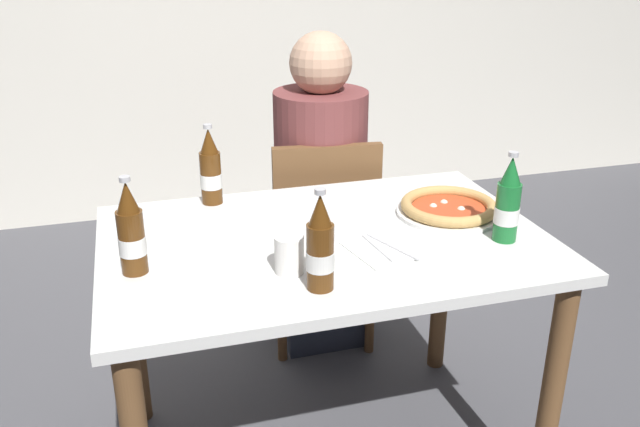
{
  "coord_description": "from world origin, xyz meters",
  "views": [
    {
      "loc": [
        -0.47,
        -1.59,
        1.51
      ],
      "look_at": [
        0.0,
        0.05,
        0.8
      ],
      "focal_mm": 37.57,
      "sensor_mm": 36.0,
      "label": 1
    }
  ],
  "objects_px": {
    "chair_behind_table": "(322,231)",
    "beer_bottle_extra": "(508,204)",
    "pizza_margherita_near": "(449,208)",
    "paper_cup": "(289,254)",
    "dining_table_main": "(325,274)",
    "diner_seated": "(321,201)",
    "beer_bottle_center": "(211,170)",
    "beer_bottle_left": "(320,248)",
    "beer_bottle_right": "(131,233)",
    "napkin_with_cutlery": "(386,248)"
  },
  "relations": [
    {
      "from": "beer_bottle_right",
      "to": "paper_cup",
      "type": "relative_size",
      "value": 2.6
    },
    {
      "from": "chair_behind_table",
      "to": "beer_bottle_center",
      "type": "xyz_separation_m",
      "value": [
        -0.43,
        -0.27,
        0.37
      ]
    },
    {
      "from": "dining_table_main",
      "to": "beer_bottle_right",
      "type": "bearing_deg",
      "value": -172.66
    },
    {
      "from": "beer_bottle_right",
      "to": "napkin_with_cutlery",
      "type": "relative_size",
      "value": 1.15
    },
    {
      "from": "dining_table_main",
      "to": "diner_seated",
      "type": "distance_m",
      "value": 0.69
    },
    {
      "from": "dining_table_main",
      "to": "beer_bottle_left",
      "type": "distance_m",
      "value": 0.36
    },
    {
      "from": "beer_bottle_left",
      "to": "beer_bottle_center",
      "type": "xyz_separation_m",
      "value": [
        -0.17,
        0.61,
        0.0
      ]
    },
    {
      "from": "chair_behind_table",
      "to": "diner_seated",
      "type": "xyz_separation_m",
      "value": [
        0.01,
        0.05,
        0.1
      ]
    },
    {
      "from": "diner_seated",
      "to": "beer_bottle_right",
      "type": "height_order",
      "value": "diner_seated"
    },
    {
      "from": "beer_bottle_extra",
      "to": "napkin_with_cutlery",
      "type": "height_order",
      "value": "beer_bottle_extra"
    },
    {
      "from": "chair_behind_table",
      "to": "pizza_margherita_near",
      "type": "relative_size",
      "value": 2.8
    },
    {
      "from": "beer_bottle_left",
      "to": "chair_behind_table",
      "type": "bearing_deg",
      "value": 73.41
    },
    {
      "from": "dining_table_main",
      "to": "beer_bottle_left",
      "type": "bearing_deg",
      "value": -108.84
    },
    {
      "from": "beer_bottle_center",
      "to": "paper_cup",
      "type": "relative_size",
      "value": 2.6
    },
    {
      "from": "paper_cup",
      "to": "beer_bottle_extra",
      "type": "bearing_deg",
      "value": 2.13
    },
    {
      "from": "paper_cup",
      "to": "pizza_margherita_near",
      "type": "bearing_deg",
      "value": 22.63
    },
    {
      "from": "diner_seated",
      "to": "dining_table_main",
      "type": "bearing_deg",
      "value": -105.15
    },
    {
      "from": "pizza_margherita_near",
      "to": "beer_bottle_extra",
      "type": "bearing_deg",
      "value": -71.68
    },
    {
      "from": "chair_behind_table",
      "to": "paper_cup",
      "type": "bearing_deg",
      "value": 75.22
    },
    {
      "from": "dining_table_main",
      "to": "chair_behind_table",
      "type": "bearing_deg",
      "value": 74.41
    },
    {
      "from": "dining_table_main",
      "to": "beer_bottle_center",
      "type": "relative_size",
      "value": 4.86
    },
    {
      "from": "chair_behind_table",
      "to": "napkin_with_cutlery",
      "type": "height_order",
      "value": "chair_behind_table"
    },
    {
      "from": "chair_behind_table",
      "to": "paper_cup",
      "type": "height_order",
      "value": "chair_behind_table"
    },
    {
      "from": "pizza_margherita_near",
      "to": "napkin_with_cutlery",
      "type": "bearing_deg",
      "value": -147.19
    },
    {
      "from": "pizza_margherita_near",
      "to": "beer_bottle_center",
      "type": "xyz_separation_m",
      "value": [
        -0.65,
        0.29,
        0.08
      ]
    },
    {
      "from": "beer_bottle_center",
      "to": "beer_bottle_extra",
      "type": "height_order",
      "value": "same"
    },
    {
      "from": "diner_seated",
      "to": "paper_cup",
      "type": "height_order",
      "value": "diner_seated"
    },
    {
      "from": "chair_behind_table",
      "to": "beer_bottle_extra",
      "type": "relative_size",
      "value": 3.44
    },
    {
      "from": "diner_seated",
      "to": "beer_bottle_right",
      "type": "bearing_deg",
      "value": -133.22
    },
    {
      "from": "paper_cup",
      "to": "beer_bottle_right",
      "type": "bearing_deg",
      "value": 163.76
    },
    {
      "from": "beer_bottle_left",
      "to": "napkin_with_cutlery",
      "type": "distance_m",
      "value": 0.29
    },
    {
      "from": "beer_bottle_right",
      "to": "beer_bottle_extra",
      "type": "height_order",
      "value": "same"
    },
    {
      "from": "beer_bottle_right",
      "to": "chair_behind_table",
      "type": "bearing_deg",
      "value": 45.1
    },
    {
      "from": "beer_bottle_left",
      "to": "dining_table_main",
      "type": "bearing_deg",
      "value": 71.16
    },
    {
      "from": "diner_seated",
      "to": "beer_bottle_center",
      "type": "height_order",
      "value": "diner_seated"
    },
    {
      "from": "beer_bottle_center",
      "to": "beer_bottle_extra",
      "type": "relative_size",
      "value": 1.0
    },
    {
      "from": "dining_table_main",
      "to": "beer_bottle_center",
      "type": "height_order",
      "value": "beer_bottle_center"
    },
    {
      "from": "diner_seated",
      "to": "paper_cup",
      "type": "xyz_separation_m",
      "value": [
        -0.32,
        -0.83,
        0.21
      ]
    },
    {
      "from": "dining_table_main",
      "to": "chair_behind_table",
      "type": "xyz_separation_m",
      "value": [
        0.17,
        0.61,
        -0.15
      ]
    },
    {
      "from": "dining_table_main",
      "to": "napkin_with_cutlery",
      "type": "relative_size",
      "value": 5.59
    },
    {
      "from": "beer_bottle_extra",
      "to": "napkin_with_cutlery",
      "type": "distance_m",
      "value": 0.35
    },
    {
      "from": "dining_table_main",
      "to": "beer_bottle_extra",
      "type": "height_order",
      "value": "beer_bottle_extra"
    },
    {
      "from": "beer_bottle_center",
      "to": "beer_bottle_right",
      "type": "height_order",
      "value": "same"
    },
    {
      "from": "diner_seated",
      "to": "beer_bottle_left",
      "type": "xyz_separation_m",
      "value": [
        -0.27,
        -0.93,
        0.27
      ]
    },
    {
      "from": "beer_bottle_left",
      "to": "beer_bottle_center",
      "type": "relative_size",
      "value": 1.0
    },
    {
      "from": "napkin_with_cutlery",
      "to": "diner_seated",
      "type": "bearing_deg",
      "value": 86.49
    },
    {
      "from": "dining_table_main",
      "to": "paper_cup",
      "type": "bearing_deg",
      "value": -129.61
    },
    {
      "from": "dining_table_main",
      "to": "paper_cup",
      "type": "height_order",
      "value": "paper_cup"
    },
    {
      "from": "beer_bottle_extra",
      "to": "beer_bottle_left",
      "type": "bearing_deg",
      "value": -167.81
    },
    {
      "from": "chair_behind_table",
      "to": "diner_seated",
      "type": "bearing_deg",
      "value": -92.74
    }
  ]
}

